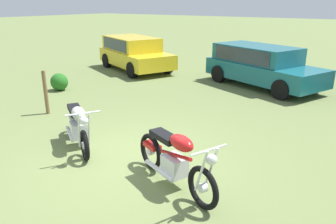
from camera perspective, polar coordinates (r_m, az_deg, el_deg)
ground_plane at (r=6.52m, az=-7.11°, el=-8.16°), size 120.00×120.00×0.00m
motorcycle_silver at (r=7.08m, az=-15.30°, el=-2.31°), size 1.72×1.24×1.02m
motorcycle_red at (r=5.39m, az=1.13°, el=-8.26°), size 2.03×1.06×1.02m
car_yellow at (r=14.96m, az=-5.99°, el=10.47°), size 4.43×3.26×1.43m
car_teal at (r=12.35m, az=15.62°, el=8.18°), size 4.60×3.19×1.43m
shrub_low at (r=11.95m, az=-18.29°, el=4.96°), size 0.61×0.57×0.59m
fence_post_wooden at (r=9.46m, az=-20.41°, el=3.19°), size 0.10×0.10×1.20m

